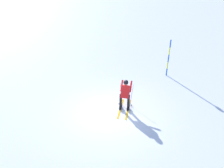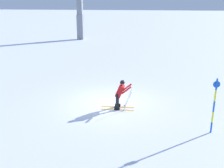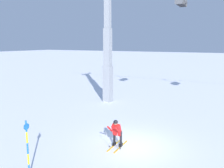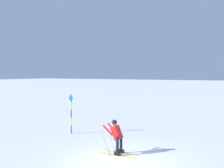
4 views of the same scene
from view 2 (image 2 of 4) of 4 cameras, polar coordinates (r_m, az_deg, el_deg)
ground_plane at (r=14.41m, az=-0.28°, el=-4.16°), size 260.00×260.00×0.00m
skier_carving_main at (r=13.40m, az=1.78°, el=-1.82°), size 0.71×1.73×1.67m
lift_tower_far at (r=37.82m, az=-6.99°, el=16.28°), size 0.85×3.02×10.76m
trail_marker_pole at (r=11.63m, az=21.23°, el=-4.14°), size 0.07×0.28×2.40m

